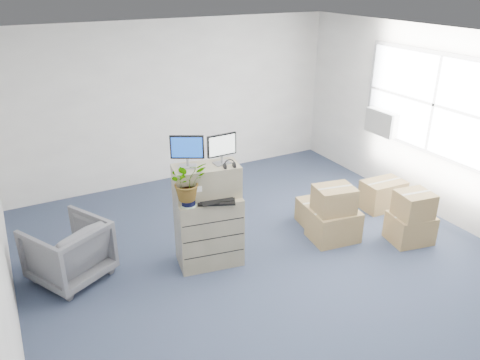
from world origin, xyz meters
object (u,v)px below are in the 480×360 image
(office_chair, at_px, (68,249))
(keyboard, at_px, (216,202))
(filing_cabinet_lower, at_px, (209,230))
(water_bottle, at_px, (214,187))
(potted_plant, at_px, (188,186))
(monitor_left, at_px, (187,150))
(monitor_right, at_px, (222,147))

(office_chair, bearing_deg, keyboard, 129.87)
(filing_cabinet_lower, distance_m, water_bottle, 0.59)
(potted_plant, xyz_separation_m, office_chair, (-1.37, 0.58, -0.78))
(monitor_left, height_order, monitor_right, monitor_left)
(water_bottle, bearing_deg, office_chair, 165.93)
(monitor_right, height_order, water_bottle, monitor_right)
(monitor_left, height_order, office_chair, monitor_left)
(keyboard, distance_m, potted_plant, 0.42)
(filing_cabinet_lower, bearing_deg, potted_plant, -152.06)
(monitor_right, bearing_deg, filing_cabinet_lower, -177.48)
(water_bottle, distance_m, office_chair, 1.93)
(keyboard, bearing_deg, office_chair, -177.76)
(filing_cabinet_lower, relative_size, monitor_right, 2.44)
(filing_cabinet_lower, xyz_separation_m, potted_plant, (-0.30, -0.10, 0.73))
(potted_plant, height_order, office_chair, potted_plant)
(water_bottle, xyz_separation_m, office_chair, (-1.77, 0.44, -0.63))
(potted_plant, bearing_deg, keyboard, -15.10)
(monitor_left, distance_m, potted_plant, 0.43)
(monitor_left, distance_m, keyboard, 0.72)
(filing_cabinet_lower, xyz_separation_m, monitor_right, (0.21, 0.02, 1.09))
(potted_plant, distance_m, office_chair, 1.68)
(monitor_right, xyz_separation_m, potted_plant, (-0.51, -0.11, -0.35))
(monitor_right, bearing_deg, monitor_left, 165.05)
(filing_cabinet_lower, bearing_deg, office_chair, 173.59)
(monitor_right, relative_size, potted_plant, 0.75)
(filing_cabinet_lower, xyz_separation_m, water_bottle, (0.11, 0.03, 0.57))
(monitor_right, bearing_deg, water_bottle, 167.99)
(keyboard, xyz_separation_m, office_chair, (-1.69, 0.66, -0.53))
(monitor_right, height_order, keyboard, monitor_right)
(filing_cabinet_lower, height_order, potted_plant, potted_plant)
(keyboard, height_order, office_chair, keyboard)
(potted_plant, bearing_deg, filing_cabinet_lower, 18.31)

